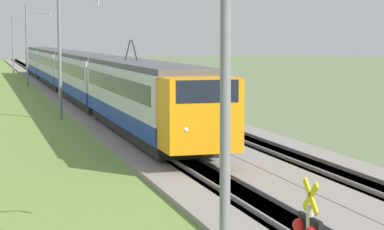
# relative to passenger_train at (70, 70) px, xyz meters

# --- Properties ---
(ballast_main) EXTENTS (240.00, 4.40, 0.30)m
(ballast_main) POSITION_rel_passenger_train_xyz_m (-10.37, 0.00, -2.20)
(ballast_main) COLOR gray
(ballast_main) RESTS_ON ground
(ballast_adjacent) EXTENTS (240.00, 4.40, 0.30)m
(ballast_adjacent) POSITION_rel_passenger_train_xyz_m (-10.37, -4.45, -2.20)
(ballast_adjacent) COLOR gray
(ballast_adjacent) RESTS_ON ground
(track_main) EXTENTS (240.00, 1.57, 0.45)m
(track_main) POSITION_rel_passenger_train_xyz_m (-10.37, 0.00, -2.19)
(track_main) COLOR #4C4238
(track_main) RESTS_ON ground
(track_adjacent) EXTENTS (240.00, 1.57, 0.45)m
(track_adjacent) POSITION_rel_passenger_train_xyz_m (-10.37, -4.45, -2.19)
(track_adjacent) COLOR #4C4238
(track_adjacent) RESTS_ON ground
(grass_verge) EXTENTS (240.00, 9.86, 0.12)m
(grass_verge) POSITION_rel_passenger_train_xyz_m (-10.37, 5.99, -2.29)
(grass_verge) COLOR olive
(grass_verge) RESTS_ON ground
(passenger_train) EXTENTS (81.64, 2.88, 5.02)m
(passenger_train) POSITION_rel_passenger_train_xyz_m (0.00, 0.00, 0.00)
(passenger_train) COLOR orange
(passenger_train) RESTS_ON ground
(catenary_mast_near) EXTENTS (0.22, 2.56, 8.13)m
(catenary_mast_near) POSITION_rel_passenger_train_xyz_m (-51.75, 2.86, 1.86)
(catenary_mast_near) COLOR slate
(catenary_mast_near) RESTS_ON ground
(catenary_mast_mid) EXTENTS (0.22, 2.56, 8.37)m
(catenary_mast_mid) POSITION_rel_passenger_train_xyz_m (-19.76, 2.86, 1.98)
(catenary_mast_mid) COLOR slate
(catenary_mast_mid) RESTS_ON ground
(catenary_mast_far) EXTENTS (0.22, 2.56, 8.57)m
(catenary_mast_far) POSITION_rel_passenger_train_xyz_m (12.22, 2.86, 2.08)
(catenary_mast_far) COLOR slate
(catenary_mast_far) RESTS_ON ground
(catenary_mast_distant) EXTENTS (0.22, 2.56, 8.38)m
(catenary_mast_distant) POSITION_rel_passenger_train_xyz_m (44.21, 2.86, 1.98)
(catenary_mast_distant) COLOR slate
(catenary_mast_distant) RESTS_ON ground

